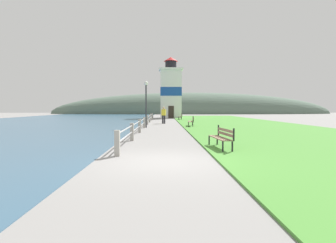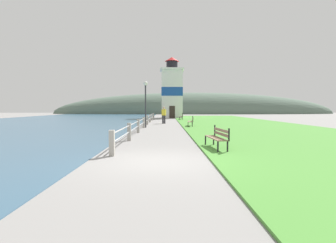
{
  "view_description": "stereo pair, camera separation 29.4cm",
  "coord_description": "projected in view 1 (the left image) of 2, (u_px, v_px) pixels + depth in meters",
  "views": [
    {
      "loc": [
        0.01,
        -8.19,
        1.71
      ],
      "look_at": [
        0.47,
        18.43,
        0.3
      ],
      "focal_mm": 28.0,
      "sensor_mm": 36.0,
      "label": 1
    },
    {
      "loc": [
        0.31,
        -8.19,
        1.71
      ],
      "look_at": [
        0.47,
        18.43,
        0.3
      ],
      "focal_mm": 28.0,
      "sensor_mm": 36.0,
      "label": 2
    }
  ],
  "objects": [
    {
      "name": "park_bench_near",
      "position": [
        222.0,
        136.0,
        10.72
      ],
      "size": [
        0.66,
        1.97,
        0.94
      ],
      "rotation": [
        0.0,
        0.0,
        3.24
      ],
      "color": "#846B51",
      "rests_on": "ground_plane"
    },
    {
      "name": "park_bench_far",
      "position": [
        181.0,
        116.0,
        36.43
      ],
      "size": [
        0.52,
        1.64,
        0.94
      ],
      "rotation": [
        0.0,
        0.0,
        3.11
      ],
      "color": "#846B51",
      "rests_on": "ground_plane"
    },
    {
      "name": "ground_plane",
      "position": [
        163.0,
        162.0,
        8.27
      ],
      "size": [
        160.0,
        160.0,
        0.0
      ],
      "primitive_type": "plane",
      "color": "gray"
    },
    {
      "name": "person_strolling",
      "position": [
        164.0,
        114.0,
        28.04
      ],
      "size": [
        0.49,
        0.35,
        1.81
      ],
      "rotation": [
        0.0,
        0.0,
        1.31
      ],
      "color": "#28282D",
      "rests_on": "ground_plane"
    },
    {
      "name": "distant_hillside",
      "position": [
        191.0,
        114.0,
        74.97
      ],
      "size": [
        80.0,
        16.0,
        12.0
      ],
      "color": "#566B5B",
      "rests_on": "ground_plane"
    },
    {
      "name": "lamp_post",
      "position": [
        146.0,
        96.0,
        22.21
      ],
      "size": [
        0.36,
        0.36,
        3.96
      ],
      "color": "#333338",
      "rests_on": "ground_plane"
    },
    {
      "name": "water_strip",
      "position": [
        22.0,
        125.0,
        26.33
      ],
      "size": [
        24.0,
        88.02,
        0.01
      ],
      "color": "#385B75",
      "rests_on": "ground_plane"
    },
    {
      "name": "grass_verge",
      "position": [
        239.0,
        124.0,
        26.7
      ],
      "size": [
        12.0,
        55.01,
        0.06
      ],
      "color": "#4C8E38",
      "rests_on": "ground_plane"
    },
    {
      "name": "seawall_railing",
      "position": [
        146.0,
        120.0,
        24.27
      ],
      "size": [
        0.18,
        30.35,
        0.92
      ],
      "color": "#A8A399",
      "rests_on": "ground_plane"
    },
    {
      "name": "lighthouse",
      "position": [
        171.0,
        91.0,
        43.65
      ],
      "size": [
        3.91,
        3.91,
        10.1
      ],
      "color": "white",
      "rests_on": "ground_plane"
    },
    {
      "name": "park_bench_midway",
      "position": [
        192.0,
        121.0,
        23.48
      ],
      "size": [
        0.63,
        1.94,
        0.94
      ],
      "rotation": [
        0.0,
        0.0,
        3.06
      ],
      "color": "#846B51",
      "rests_on": "ground_plane"
    }
  ]
}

